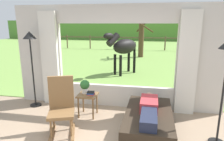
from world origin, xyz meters
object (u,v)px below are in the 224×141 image
Objects in this scene: recliner_sofa at (148,122)px; potted_plant at (85,86)px; side_table at (88,98)px; floor_lamp_left at (30,47)px; book_stack at (91,94)px; horse at (124,47)px; pasture_tree at (142,34)px; reclining_person at (149,108)px; rocking_chair at (61,106)px.

potted_plant reaches higher than recliner_sofa.
side_table is 1.92m from floor_lamp_left.
book_stack is (0.18, -0.13, -0.13)m from potted_plant.
pasture_tree reaches higher than horse.
reclining_person reaches higher than side_table.
floor_lamp_left is at bearing 166.07° from recliner_sofa.
rocking_chair is 4.81m from horse.
book_stack is (0.10, -0.07, 0.14)m from side_table.
side_table is at bearing -95.83° from pasture_tree.
recliner_sofa is at bearing 91.12° from reclining_person.
recliner_sofa is at bearing -20.17° from potted_plant.
rocking_chair is at bearing -170.02° from reclining_person.
floor_lamp_left is at bearing 168.72° from side_table.
potted_plant is at bearing 120.19° from horse.
side_table is 8.53m from pasture_tree.
reclining_person is (0.00, -0.05, 0.30)m from recliner_sofa.
rocking_chair is at bearing 118.84° from horse.
horse is (0.39, 3.88, 0.45)m from potted_plant.
horse is (-1.07, 4.42, 0.94)m from recliner_sofa.
book_stack is at bearing 161.36° from reclining_person.
horse is (1.84, 3.64, -0.39)m from floor_lamp_left.
reclining_person is 4.48× the size of potted_plant.
rocking_chair is at bearing -103.21° from potted_plant.
floor_lamp_left is (-2.91, 0.83, 1.03)m from reclining_person.
side_table is 0.17× the size of pasture_tree.
horse is (0.31, 3.94, 0.73)m from side_table.
recliner_sofa is 1.64m from potted_plant.
side_table is (0.28, 0.79, -0.12)m from rocking_chair.
horse is 0.55× the size of pasture_tree.
potted_plant is at bearing -9.59° from floor_lamp_left.
reclining_person is at bearing -21.88° from potted_plant.
horse is (0.59, 4.73, 0.61)m from rocking_chair.
reclining_person is 0.46× the size of pasture_tree.
recliner_sofa is 9.01m from pasture_tree.
horse reaches higher than book_stack.
side_table is 0.30× the size of horse.
potted_plant is at bearing 143.13° from side_table.
potted_plant is 0.17× the size of floor_lamp_left.
potted_plant is 1.85× the size of book_stack.
side_table is 4.02m from horse.
pasture_tree reaches higher than side_table.
horse reaches higher than side_table.
book_stack is at bearing -12.84° from floor_lamp_left.
pasture_tree is (-0.53, 8.91, 1.22)m from recliner_sofa.
book_stack is at bearing -95.14° from pasture_tree.
horse is at bearing 63.64° from rocking_chair.
reclining_person is 0.75× the size of floor_lamp_left.
potted_plant is (-1.47, 0.54, 0.48)m from recliner_sofa.
recliner_sofa is 1.53× the size of rocking_chair.
potted_plant is 0.25m from book_stack.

